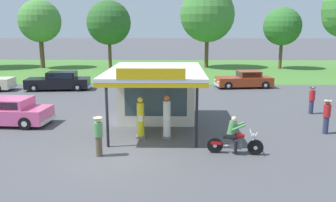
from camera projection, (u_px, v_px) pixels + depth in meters
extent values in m
plane|color=#4C4C51|center=(116.00, 156.00, 14.21)|extent=(300.00, 300.00, 0.00)
cube|color=#477A33|center=(155.00, 69.00, 43.56)|extent=(120.00, 24.00, 0.01)
cube|color=silver|center=(157.00, 94.00, 19.66)|extent=(4.01, 3.19, 2.85)
cube|color=#384C56|center=(156.00, 99.00, 18.11)|extent=(3.20, 0.05, 1.83)
cube|color=silver|center=(155.00, 71.00, 17.73)|extent=(4.71, 7.01, 0.16)
cube|color=gold|center=(155.00, 74.00, 17.76)|extent=(4.71, 7.01, 0.18)
cube|color=gold|center=(151.00, 74.00, 14.26)|extent=(2.80, 0.08, 0.44)
cylinder|color=black|center=(197.00, 115.00, 14.96)|extent=(0.12, 0.12, 2.85)
cylinder|color=black|center=(107.00, 115.00, 15.03)|extent=(0.12, 0.12, 2.85)
cube|color=slate|center=(141.00, 137.00, 16.56)|extent=(0.44, 0.44, 0.10)
cylinder|color=yellow|center=(141.00, 119.00, 16.39)|extent=(0.34, 0.34, 1.58)
cube|color=white|center=(140.00, 119.00, 16.20)|extent=(0.22, 0.02, 0.28)
sphere|color=#EACC4C|center=(140.00, 100.00, 16.20)|extent=(0.26, 0.26, 0.26)
cube|color=slate|center=(167.00, 137.00, 16.54)|extent=(0.44, 0.44, 0.10)
cylinder|color=silver|center=(167.00, 119.00, 16.36)|extent=(0.34, 0.34, 1.66)
cube|color=white|center=(167.00, 118.00, 16.17)|extent=(0.22, 0.02, 0.28)
sphere|color=orange|center=(167.00, 98.00, 16.16)|extent=(0.26, 0.26, 0.26)
cylinder|color=black|center=(255.00, 147.00, 14.29)|extent=(0.65, 0.19, 0.64)
cylinder|color=silver|center=(255.00, 147.00, 14.29)|extent=(0.17, 0.14, 0.16)
cylinder|color=black|center=(215.00, 145.00, 14.53)|extent=(0.65, 0.19, 0.64)
cylinder|color=silver|center=(215.00, 145.00, 14.53)|extent=(0.17, 0.14, 0.16)
ellipsoid|color=#B21414|center=(238.00, 136.00, 14.30)|extent=(0.59, 0.31, 0.24)
cube|color=#59595E|center=(236.00, 144.00, 14.38)|extent=(0.47, 0.30, 0.36)
cube|color=black|center=(229.00, 137.00, 14.36)|extent=(0.51, 0.32, 0.10)
cylinder|color=silver|center=(253.00, 141.00, 14.24)|extent=(0.38, 0.12, 0.71)
cylinder|color=silver|center=(251.00, 131.00, 14.18)|extent=(0.13, 0.70, 0.04)
sphere|color=silver|center=(253.00, 135.00, 14.20)|extent=(0.16, 0.16, 0.16)
cube|color=#B21414|center=(216.00, 143.00, 14.50)|extent=(0.46, 0.24, 0.12)
cylinder|color=silver|center=(226.00, 146.00, 14.60)|extent=(0.71, 0.17, 0.18)
cube|color=black|center=(231.00, 135.00, 14.34)|extent=(0.44, 0.39, 0.14)
cylinder|color=black|center=(235.00, 144.00, 14.55)|extent=(0.15, 0.25, 0.56)
cylinder|color=black|center=(236.00, 146.00, 14.24)|extent=(0.15, 0.25, 0.56)
cylinder|color=#4C8C4C|center=(232.00, 128.00, 14.27)|extent=(0.45, 0.37, 0.60)
sphere|color=beige|center=(234.00, 119.00, 14.18)|extent=(0.22, 0.22, 0.22)
cylinder|color=#4C8C4C|center=(238.00, 125.00, 14.41)|extent=(0.54, 0.16, 0.31)
cylinder|color=#4C8C4C|center=(239.00, 128.00, 14.02)|extent=(0.54, 0.16, 0.31)
cube|color=#E55993|center=(2.00, 114.00, 18.74)|extent=(5.04, 2.24, 0.75)
cube|color=#E55993|center=(10.00, 103.00, 18.57)|extent=(2.10, 1.82, 0.50)
cube|color=#283847|center=(1.00, 106.00, 17.76)|extent=(1.69, 0.14, 0.38)
cube|color=#283847|center=(18.00, 100.00, 19.38)|extent=(1.69, 0.14, 0.38)
cube|color=silver|center=(48.00, 120.00, 18.59)|extent=(0.24, 1.83, 0.18)
cylinder|color=black|center=(25.00, 124.00, 17.77)|extent=(0.67, 0.24, 0.66)
cylinder|color=silver|center=(25.00, 124.00, 17.77)|extent=(0.31, 0.24, 0.30)
cylinder|color=black|center=(41.00, 115.00, 19.53)|extent=(0.67, 0.24, 0.66)
cylinder|color=silver|center=(41.00, 115.00, 19.53)|extent=(0.31, 0.24, 0.30)
cube|color=beige|center=(148.00, 81.00, 30.00)|extent=(5.22, 2.98, 0.79)
cube|color=beige|center=(150.00, 73.00, 29.81)|extent=(2.40, 2.12, 0.56)
cube|color=#283847|center=(139.00, 73.00, 30.05)|extent=(0.38, 1.48, 0.45)
cube|color=#283847|center=(147.00, 75.00, 29.02)|extent=(1.72, 0.42, 0.42)
cube|color=#283847|center=(153.00, 72.00, 30.61)|extent=(1.72, 0.42, 0.42)
cube|color=silver|center=(121.00, 83.00, 30.64)|extent=(0.53, 1.82, 0.18)
cube|color=silver|center=(177.00, 85.00, 29.47)|extent=(0.53, 1.82, 0.18)
sphere|color=white|center=(118.00, 81.00, 29.99)|extent=(0.18, 0.18, 0.18)
sphere|color=white|center=(123.00, 79.00, 31.17)|extent=(0.18, 0.18, 0.18)
cylinder|color=black|center=(126.00, 85.00, 29.58)|extent=(0.69, 0.34, 0.66)
cylinder|color=silver|center=(126.00, 85.00, 29.58)|extent=(0.34, 0.28, 0.30)
cylinder|color=black|center=(133.00, 82.00, 31.31)|extent=(0.69, 0.34, 0.66)
cylinder|color=silver|center=(133.00, 82.00, 31.31)|extent=(0.34, 0.28, 0.30)
cylinder|color=black|center=(164.00, 86.00, 28.80)|extent=(0.69, 0.34, 0.66)
cylinder|color=silver|center=(164.00, 86.00, 28.80)|extent=(0.34, 0.28, 0.30)
cylinder|color=black|center=(170.00, 83.00, 30.52)|extent=(0.69, 0.34, 0.66)
cylinder|color=silver|center=(170.00, 83.00, 30.52)|extent=(0.34, 0.28, 0.30)
cube|color=#993819|center=(244.00, 81.00, 30.15)|extent=(4.81, 2.41, 0.73)
cube|color=#993819|center=(249.00, 74.00, 30.06)|extent=(1.98, 1.86, 0.52)
cube|color=#283847|center=(239.00, 74.00, 29.98)|extent=(0.21, 1.48, 0.42)
cube|color=#283847|center=(252.00, 75.00, 29.26)|extent=(1.53, 0.20, 0.40)
cube|color=#283847|center=(246.00, 73.00, 30.86)|extent=(1.53, 0.20, 0.40)
cube|color=silver|center=(217.00, 84.00, 29.99)|extent=(0.32, 1.81, 0.18)
cube|color=silver|center=(270.00, 84.00, 30.42)|extent=(0.32, 1.81, 0.18)
sphere|color=white|center=(218.00, 82.00, 29.34)|extent=(0.18, 0.18, 0.18)
sphere|color=white|center=(215.00, 80.00, 30.52)|extent=(0.18, 0.18, 0.18)
cylinder|color=black|center=(228.00, 86.00, 29.18)|extent=(0.68, 0.27, 0.66)
cylinder|color=silver|center=(228.00, 86.00, 29.18)|extent=(0.32, 0.25, 0.30)
cylinder|color=black|center=(223.00, 82.00, 30.92)|extent=(0.68, 0.27, 0.66)
cylinder|color=silver|center=(223.00, 82.00, 30.92)|extent=(0.32, 0.25, 0.30)
cylinder|color=black|center=(265.00, 85.00, 29.47)|extent=(0.68, 0.27, 0.66)
cylinder|color=silver|center=(265.00, 85.00, 29.47)|extent=(0.32, 0.25, 0.30)
cylinder|color=black|center=(258.00, 82.00, 31.21)|extent=(0.68, 0.27, 0.66)
cylinder|color=silver|center=(258.00, 82.00, 31.21)|extent=(0.32, 0.25, 0.30)
cube|color=silver|center=(13.00, 87.00, 28.84)|extent=(0.16, 1.69, 0.18)
sphere|color=white|center=(15.00, 82.00, 29.33)|extent=(0.18, 0.18, 0.18)
sphere|color=white|center=(9.00, 84.00, 28.22)|extent=(0.18, 0.18, 0.18)
cylinder|color=black|center=(6.00, 85.00, 29.64)|extent=(0.66, 0.22, 0.66)
cylinder|color=silver|center=(6.00, 85.00, 29.64)|extent=(0.30, 0.23, 0.30)
cube|color=black|center=(58.00, 83.00, 29.07)|extent=(5.18, 2.44, 0.78)
cube|color=black|center=(62.00, 75.00, 28.97)|extent=(2.43, 1.93, 0.53)
cube|color=#283847|center=(48.00, 75.00, 28.87)|extent=(0.19, 1.51, 0.43)
cube|color=#283847|center=(60.00, 76.00, 28.15)|extent=(1.92, 0.23, 0.40)
cube|color=#283847|center=(64.00, 74.00, 29.78)|extent=(1.92, 0.23, 0.40)
cube|color=silver|center=(27.00, 87.00, 28.92)|extent=(0.31, 1.84, 0.18)
cube|color=silver|center=(89.00, 86.00, 29.34)|extent=(0.31, 1.84, 0.18)
sphere|color=white|center=(24.00, 84.00, 28.25)|extent=(0.18, 0.18, 0.18)
sphere|color=white|center=(28.00, 82.00, 29.46)|extent=(0.18, 0.18, 0.18)
cylinder|color=black|center=(34.00, 88.00, 28.10)|extent=(0.68, 0.27, 0.66)
cylinder|color=silver|center=(34.00, 88.00, 28.10)|extent=(0.32, 0.25, 0.30)
cylinder|color=black|center=(40.00, 84.00, 29.87)|extent=(0.68, 0.27, 0.66)
cylinder|color=silver|center=(40.00, 84.00, 29.87)|extent=(0.32, 0.25, 0.30)
cylinder|color=black|center=(77.00, 87.00, 28.38)|extent=(0.68, 0.27, 0.66)
cylinder|color=silver|center=(77.00, 87.00, 28.38)|extent=(0.32, 0.25, 0.30)
cylinder|color=black|center=(81.00, 84.00, 30.15)|extent=(0.68, 0.27, 0.66)
cylinder|color=silver|center=(81.00, 84.00, 30.15)|extent=(0.32, 0.25, 0.30)
cylinder|color=brown|center=(99.00, 146.00, 14.15)|extent=(0.26, 0.26, 0.82)
cylinder|color=#4C8C4C|center=(98.00, 129.00, 14.01)|extent=(0.34, 0.34, 0.58)
sphere|color=tan|center=(98.00, 120.00, 13.92)|extent=(0.22, 0.22, 0.22)
cylinder|color=beige|center=(98.00, 118.00, 13.91)|extent=(0.35, 0.35, 0.02)
cylinder|color=#2D3351|center=(311.00, 107.00, 21.07)|extent=(0.26, 0.26, 0.82)
cylinder|color=#B21E23|center=(312.00, 96.00, 20.92)|extent=(0.34, 0.34, 0.58)
sphere|color=beige|center=(313.00, 89.00, 20.84)|extent=(0.22, 0.22, 0.22)
cylinder|color=black|center=(313.00, 88.00, 20.82)|extent=(0.35, 0.35, 0.02)
cylinder|color=#2D3351|center=(326.00, 125.00, 17.14)|extent=(0.26, 0.26, 0.84)
cylinder|color=#B21E23|center=(327.00, 111.00, 16.99)|extent=(0.34, 0.34, 0.60)
sphere|color=brown|center=(328.00, 102.00, 16.90)|extent=(0.23, 0.23, 0.23)
cylinder|color=beige|center=(328.00, 101.00, 16.89)|extent=(0.37, 0.37, 0.02)
cylinder|color=brown|center=(281.00, 55.00, 43.63)|extent=(0.41, 0.41, 3.42)
sphere|color=#33702D|center=(282.00, 26.00, 42.93)|extent=(4.58, 4.58, 4.58)
sphere|color=#33702D|center=(285.00, 30.00, 42.95)|extent=(2.94, 2.94, 2.94)
cylinder|color=brown|center=(42.00, 53.00, 44.26)|extent=(0.54, 0.54, 3.85)
sphere|color=#4C893D|center=(40.00, 21.00, 43.46)|extent=(5.17, 5.17, 5.17)
sphere|color=#4C893D|center=(48.00, 25.00, 44.14)|extent=(3.05, 3.05, 3.05)
cylinder|color=brown|center=(110.00, 54.00, 43.96)|extent=(0.41, 0.41, 3.56)
sphere|color=#2D6028|center=(109.00, 23.00, 43.18)|extent=(5.39, 5.39, 5.39)
cylinder|color=brown|center=(207.00, 52.00, 44.60)|extent=(0.49, 0.49, 4.02)
sphere|color=#427F38|center=(207.00, 15.00, 43.67)|extent=(6.73, 6.73, 6.73)
sphere|color=#427F38|center=(202.00, 20.00, 43.59)|extent=(4.36, 4.36, 4.36)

